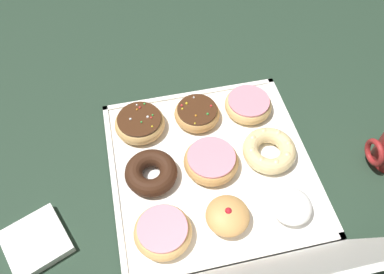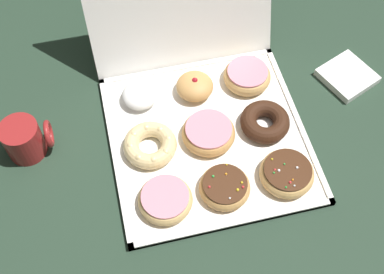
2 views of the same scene
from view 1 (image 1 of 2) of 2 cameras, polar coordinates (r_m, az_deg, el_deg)
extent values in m
plane|color=#233828|center=(0.87, 2.73, -4.55)|extent=(3.00, 3.00, 0.00)
cube|color=white|center=(0.86, 2.74, -4.38)|extent=(0.44, 0.44, 0.01)
cube|color=white|center=(0.98, -0.27, 6.05)|extent=(0.44, 0.01, 0.01)
cube|color=white|center=(0.78, 6.72, -17.38)|extent=(0.44, 0.01, 0.01)
cube|color=white|center=(0.92, 15.64, -1.70)|extent=(0.01, 0.44, 0.01)
cube|color=white|center=(0.86, -11.24, -6.85)|extent=(0.01, 0.44, 0.01)
cube|color=white|center=(0.59, 10.69, -18.66)|extent=(0.44, 0.14, 0.38)
torus|color=#E5B770|center=(0.95, 8.20, 4.64)|extent=(0.11, 0.11, 0.03)
cylinder|color=pink|center=(0.94, 8.31, 5.25)|extent=(0.10, 0.10, 0.01)
torus|color=tan|center=(0.92, 0.76, 3.42)|extent=(0.11, 0.11, 0.03)
cylinder|color=#472816|center=(0.91, 0.77, 4.03)|extent=(0.09, 0.09, 0.01)
sphere|color=orange|center=(0.89, 0.57, 3.14)|extent=(0.01, 0.01, 0.01)
sphere|color=yellow|center=(0.88, 0.43, 2.01)|extent=(0.00, 0.00, 0.00)
sphere|color=red|center=(0.91, -1.52, 4.63)|extent=(0.01, 0.01, 0.01)
sphere|color=white|center=(0.93, 0.56, 5.85)|extent=(0.00, 0.00, 0.00)
sphere|color=red|center=(0.91, 2.81, 4.57)|extent=(0.01, 0.01, 0.01)
sphere|color=yellow|center=(0.92, -0.80, 4.93)|extent=(0.01, 0.01, 0.01)
sphere|color=green|center=(0.90, 2.30, 3.39)|extent=(0.01, 0.01, 0.01)
sphere|color=yellow|center=(0.91, -1.42, 4.14)|extent=(0.01, 0.01, 0.01)
torus|color=tan|center=(0.91, -7.63, 1.96)|extent=(0.12, 0.12, 0.04)
cylinder|color=#472816|center=(0.90, -7.74, 2.61)|extent=(0.10, 0.10, 0.01)
sphere|color=green|center=(0.92, -6.96, 4.84)|extent=(0.00, 0.00, 0.00)
sphere|color=green|center=(0.90, -5.77, 3.21)|extent=(0.00, 0.00, 0.00)
sphere|color=green|center=(0.89, -7.41, 2.17)|extent=(0.00, 0.00, 0.00)
sphere|color=white|center=(0.92, -8.07, 4.66)|extent=(0.00, 0.00, 0.00)
sphere|color=orange|center=(0.91, -8.04, 4.01)|extent=(0.00, 0.00, 0.00)
sphere|color=red|center=(0.89, -5.98, 2.84)|extent=(0.00, 0.00, 0.00)
sphere|color=yellow|center=(0.88, -5.84, 1.55)|extent=(0.00, 0.00, 0.00)
sphere|color=red|center=(0.92, -7.63, 4.30)|extent=(0.01, 0.01, 0.01)
sphere|color=white|center=(0.90, -8.97, 2.61)|extent=(0.01, 0.01, 0.01)
sphere|color=white|center=(0.90, -6.49, 2.94)|extent=(0.01, 0.01, 0.01)
torus|color=#EACC8C|center=(0.88, 11.17, -1.83)|extent=(0.12, 0.12, 0.04)
sphere|color=#EACC8C|center=(0.86, 8.67, -1.98)|extent=(0.02, 0.02, 0.02)
sphere|color=#EACC8C|center=(0.85, 10.05, -3.45)|extent=(0.02, 0.02, 0.02)
sphere|color=#EACC8C|center=(0.85, 12.18, -3.75)|extent=(0.02, 0.02, 0.02)
sphere|color=#EACC8C|center=(0.87, 13.73, -2.69)|extent=(0.02, 0.02, 0.02)
sphere|color=#EACC8C|center=(0.88, 13.79, -0.97)|extent=(0.02, 0.02, 0.02)
sphere|color=#EACC8C|center=(0.89, 12.42, 0.41)|extent=(0.02, 0.02, 0.02)
sphere|color=#EACC8C|center=(0.89, 10.40, 0.70)|extent=(0.02, 0.02, 0.02)
sphere|color=#EACC8C|center=(0.88, 8.84, -0.27)|extent=(0.02, 0.02, 0.02)
torus|color=tan|center=(0.84, 2.87, -3.79)|extent=(0.12, 0.12, 0.04)
cylinder|color=pink|center=(0.83, 2.92, -3.17)|extent=(0.10, 0.10, 0.01)
torus|color=#381E11|center=(0.83, -5.98, -5.27)|extent=(0.11, 0.11, 0.04)
ellipsoid|color=white|center=(0.82, 14.30, -9.74)|extent=(0.08, 0.08, 0.04)
ellipsoid|color=tan|center=(0.78, 5.07, -11.41)|extent=(0.09, 0.09, 0.05)
sphere|color=#B21923|center=(0.76, 5.18, -10.76)|extent=(0.01, 0.01, 0.01)
torus|color=tan|center=(0.77, -4.27, -13.67)|extent=(0.11, 0.11, 0.04)
cylinder|color=pink|center=(0.76, -4.36, -13.17)|extent=(0.10, 0.10, 0.01)
torus|color=maroon|center=(0.92, 25.10, -2.05)|extent=(0.01, 0.06, 0.06)
cube|color=white|center=(0.84, -21.86, -14.05)|extent=(0.15, 0.15, 0.02)
camera|label=2|loc=(1.07, 11.38, 65.85)|focal=46.71mm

